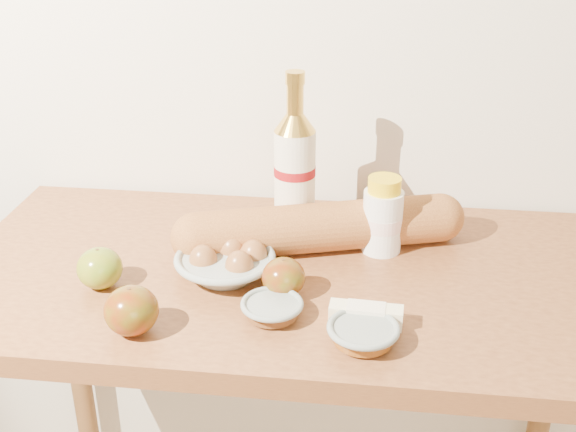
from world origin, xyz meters
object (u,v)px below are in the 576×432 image
object	(u,v)px
bourbon_bottle	(295,171)
cream_bottle	(383,217)
table	(290,327)
baguette	(321,227)
egg_bowl	(226,262)

from	to	relation	value
bourbon_bottle	cream_bottle	xyz separation A→B (m)	(0.17, -0.05, -0.06)
table	bourbon_bottle	world-z (taller)	bourbon_bottle
table	baguette	distance (m)	0.19
bourbon_bottle	baguette	size ratio (longest dim) A/B	0.58
egg_bowl	cream_bottle	bearing A→B (deg)	24.76
table	egg_bowl	xyz separation A→B (m)	(-0.11, -0.03, 0.15)
egg_bowl	bourbon_bottle	bearing A→B (deg)	59.50
egg_bowl	baguette	bearing A→B (deg)	35.51
cream_bottle	bourbon_bottle	bearing A→B (deg)	158.96
table	cream_bottle	distance (m)	0.26
table	cream_bottle	bearing A→B (deg)	30.47
bourbon_bottle	baguette	xyz separation A→B (m)	(0.06, -0.06, -0.08)
egg_bowl	baguette	size ratio (longest dim) A/B	0.37
bourbon_bottle	egg_bowl	world-z (taller)	bourbon_bottle
table	bourbon_bottle	distance (m)	0.29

